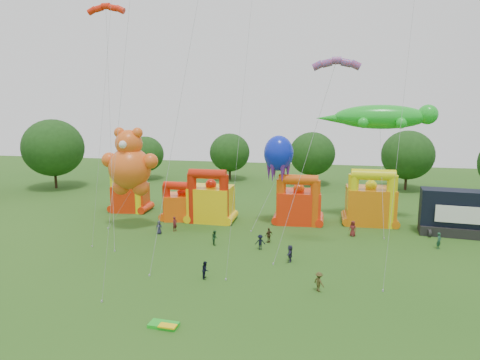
% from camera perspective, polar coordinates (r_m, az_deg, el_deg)
% --- Properties ---
extents(ground, '(160.00, 160.00, 0.00)m').
position_cam_1_polar(ground, '(30.18, -9.83, -19.67)').
color(ground, '#245217').
rests_on(ground, ground).
extents(tree_ring, '(120.02, 122.08, 12.07)m').
position_cam_1_polar(tree_ring, '(28.53, -11.96, -7.77)').
color(tree_ring, '#352314').
rests_on(tree_ring, ground).
extents(bouncy_castle_0, '(4.91, 4.13, 5.72)m').
position_cam_1_polar(bouncy_castle_0, '(61.17, -14.48, -2.02)').
color(bouncy_castle_0, red).
rests_on(bouncy_castle_0, ground).
extents(bouncy_castle_1, '(5.06, 4.37, 5.14)m').
position_cam_1_polar(bouncy_castle_1, '(55.61, -7.70, -3.25)').
color(bouncy_castle_1, '#F95B0D').
rests_on(bouncy_castle_1, ground).
extents(bouncy_castle_2, '(5.40, 4.40, 6.90)m').
position_cam_1_polar(bouncy_castle_2, '(54.34, -3.95, -2.81)').
color(bouncy_castle_2, yellow).
rests_on(bouncy_castle_2, ground).
extents(bouncy_castle_3, '(5.59, 4.60, 6.35)m').
position_cam_1_polar(bouncy_castle_3, '(53.98, 7.79, -3.20)').
color(bouncy_castle_3, red).
rests_on(bouncy_castle_3, ground).
extents(bouncy_castle_4, '(5.87, 4.76, 7.09)m').
position_cam_1_polar(bouncy_castle_4, '(55.44, 16.99, -2.92)').
color(bouncy_castle_4, orange).
rests_on(bouncy_castle_4, ground).
extents(stage_trailer, '(8.47, 3.93, 5.25)m').
position_cam_1_polar(stage_trailer, '(54.65, 27.14, -3.98)').
color(stage_trailer, black).
rests_on(stage_trailer, ground).
extents(teddy_bear_kite, '(6.96, 4.94, 12.20)m').
position_cam_1_polar(teddy_bear_kite, '(51.91, -14.59, 1.55)').
color(teddy_bear_kite, '#E95919').
rests_on(teddy_bear_kite, ground).
extents(gecko_kite, '(14.51, 10.33, 14.79)m').
position_cam_1_polar(gecko_kite, '(55.21, 18.25, 6.44)').
color(gecko_kite, green).
rests_on(gecko_kite, ground).
extents(octopus_kite, '(4.59, 5.77, 11.12)m').
position_cam_1_polar(octopus_kite, '(51.54, 4.20, -0.11)').
color(octopus_kite, '#0C1FC1').
rests_on(octopus_kite, ground).
extents(parafoil_kites, '(29.84, 14.53, 27.13)m').
position_cam_1_polar(parafoil_kites, '(43.28, -9.76, 6.62)').
color(parafoil_kites, red).
rests_on(parafoil_kites, ground).
extents(diamond_kites, '(31.22, 17.95, 36.33)m').
position_cam_1_polar(diamond_kites, '(38.17, -5.19, 11.71)').
color(diamond_kites, red).
rests_on(diamond_kites, ground).
extents(folded_kite_bundle, '(2.06, 1.20, 0.31)m').
position_cam_1_polar(folded_kite_bundle, '(31.00, -10.08, -18.51)').
color(folded_kite_bundle, green).
rests_on(folded_kite_bundle, ground).
extents(spectator_0, '(0.86, 0.69, 1.53)m').
position_cam_1_polar(spectator_0, '(50.28, -10.74, -6.25)').
color(spectator_0, '#222339').
rests_on(spectator_0, ground).
extents(spectator_1, '(0.67, 0.76, 1.75)m').
position_cam_1_polar(spectator_1, '(50.99, -8.68, -5.82)').
color(spectator_1, '#58191C').
rests_on(spectator_1, ground).
extents(spectator_2, '(0.84, 0.93, 1.57)m').
position_cam_1_polar(spectator_2, '(45.94, -3.38, -7.67)').
color(spectator_2, '#19401F').
rests_on(spectator_2, ground).
extents(spectator_3, '(1.12, 0.76, 1.60)m').
position_cam_1_polar(spectator_3, '(44.45, 2.71, -8.28)').
color(spectator_3, black).
rests_on(spectator_3, ground).
extents(spectator_4, '(0.95, 0.98, 1.64)m').
position_cam_1_polar(spectator_4, '(46.61, 3.87, -7.36)').
color(spectator_4, '#3B2A17').
rests_on(spectator_4, ground).
extents(spectator_5, '(0.54, 1.55, 1.65)m').
position_cam_1_polar(spectator_5, '(41.49, 6.69, -9.69)').
color(spectator_5, '#27263F').
rests_on(spectator_5, ground).
extents(spectator_6, '(1.03, 0.90, 1.77)m').
position_cam_1_polar(spectator_6, '(50.26, 14.80, -6.28)').
color(spectator_6, maroon).
rests_on(spectator_6, ground).
extents(spectator_7, '(0.71, 0.75, 1.73)m').
position_cam_1_polar(spectator_7, '(49.16, 25.00, -7.34)').
color(spectator_7, '#1A432F').
rests_on(spectator_7, ground).
extents(spectator_8, '(0.66, 0.81, 1.54)m').
position_cam_1_polar(spectator_8, '(37.73, -4.64, -11.85)').
color(spectator_8, black).
rests_on(spectator_8, ground).
extents(spectator_9, '(1.16, 1.18, 1.63)m').
position_cam_1_polar(spectator_9, '(35.77, 10.49, -13.21)').
color(spectator_9, '#423A1A').
rests_on(spectator_9, ground).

